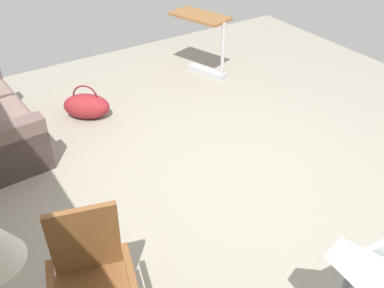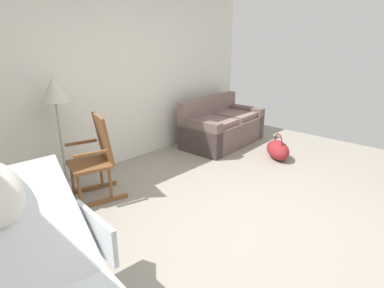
{
  "view_description": "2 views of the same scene",
  "coord_description": "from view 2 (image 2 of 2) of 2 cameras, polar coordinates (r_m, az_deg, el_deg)",
  "views": [
    {
      "loc": [
        -2.62,
        2.17,
        2.8
      ],
      "look_at": [
        -0.07,
        0.51,
        0.7
      ],
      "focal_mm": 41.7,
      "sensor_mm": 36.0,
      "label": 1
    },
    {
      "loc": [
        -2.62,
        -1.65,
        1.95
      ],
      "look_at": [
        -0.21,
        0.6,
        0.82
      ],
      "focal_mm": 29.89,
      "sensor_mm": 36.0,
      "label": 2
    }
  ],
  "objects": [
    {
      "name": "duffel_bag",
      "position": [
        5.45,
        15.06,
        -0.99
      ],
      "size": [
        0.6,
        0.64,
        0.43
      ],
      "color": "maroon",
      "rests_on": "ground"
    },
    {
      "name": "floor_lamp",
      "position": [
        4.26,
        -23.26,
        7.64
      ],
      "size": [
        0.34,
        0.34,
        1.48
      ],
      "color": "#B2B5BA",
      "rests_on": "ground"
    },
    {
      "name": "back_wall",
      "position": [
        4.96,
        -15.12,
        11.33
      ],
      "size": [
        6.05,
        0.1,
        2.7
      ],
      "primitive_type": "cube",
      "color": "silver",
      "rests_on": "ground"
    },
    {
      "name": "rocking_chair",
      "position": [
        4.1,
        -16.93,
        -2.62
      ],
      "size": [
        0.86,
        0.66,
        1.05
      ],
      "color": "brown",
      "rests_on": "ground"
    },
    {
      "name": "couch",
      "position": [
        6.0,
        5.31,
        2.93
      ],
      "size": [
        1.64,
        0.94,
        0.85
      ],
      "color": "#68534F",
      "rests_on": "ground"
    },
    {
      "name": "ground_plane",
      "position": [
        3.66,
        9.37,
        -13.58
      ],
      "size": [
        7.31,
        7.31,
        0.0
      ],
      "primitive_type": "plane",
      "color": "gray"
    }
  ]
}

